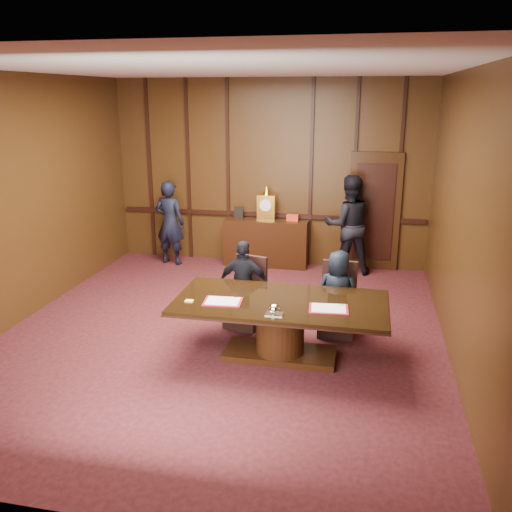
{
  "coord_description": "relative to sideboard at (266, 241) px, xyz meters",
  "views": [
    {
      "loc": [
        1.88,
        -6.65,
        3.19
      ],
      "look_at": [
        0.41,
        0.36,
        1.05
      ],
      "focal_mm": 38.0,
      "sensor_mm": 36.0,
      "label": 1
    }
  ],
  "objects": [
    {
      "name": "folder_left",
      "position": [
        0.21,
        -3.96,
        0.28
      ],
      "size": [
        0.49,
        0.37,
        0.02
      ],
      "rotation": [
        0.0,
        0.0,
        0.08
      ],
      "color": "maroon",
      "rests_on": "conference_table"
    },
    {
      "name": "notepad",
      "position": [
        -0.19,
        -4.02,
        0.28
      ],
      "size": [
        0.1,
        0.07,
        0.01
      ],
      "primitive_type": "cube",
      "rotation": [
        0.0,
        0.0,
        0.01
      ],
      "color": "#E4E570",
      "rests_on": "conference_table"
    },
    {
      "name": "room",
      "position": [
        0.07,
        -3.12,
        1.24
      ],
      "size": [
        7.0,
        7.04,
        3.5
      ],
      "color": "black",
      "rests_on": "ground"
    },
    {
      "name": "signatory_right",
      "position": [
        1.55,
        -2.96,
        0.12
      ],
      "size": [
        0.65,
        0.48,
        1.2
      ],
      "primitive_type": "imported",
      "rotation": [
        0.0,
        0.0,
        2.96
      ],
      "color": "black",
      "rests_on": "ground"
    },
    {
      "name": "witness_right",
      "position": [
        1.55,
        -0.16,
        0.43
      ],
      "size": [
        1.03,
        0.88,
        1.82
      ],
      "primitive_type": "imported",
      "rotation": [
        0.0,
        0.0,
        3.39
      ],
      "color": "black",
      "rests_on": "ground"
    },
    {
      "name": "conference_table",
      "position": [
        0.9,
        -3.76,
        0.02
      ],
      "size": [
        2.62,
        1.32,
        0.76
      ],
      "color": "black",
      "rests_on": "ground"
    },
    {
      "name": "witness_left",
      "position": [
        -1.85,
        -0.27,
        0.33
      ],
      "size": [
        0.65,
        0.47,
        1.63
      ],
      "primitive_type": "imported",
      "rotation": [
        0.0,
        0.0,
        2.99
      ],
      "color": "black",
      "rests_on": "ground"
    },
    {
      "name": "chair_right",
      "position": [
        1.55,
        -2.88,
        -0.19
      ],
      "size": [
        0.49,
        0.49,
        0.99
      ],
      "rotation": [
        0.0,
        0.0,
        -0.03
      ],
      "color": "black",
      "rests_on": "ground"
    },
    {
      "name": "chair_left",
      "position": [
        0.26,
        -2.88,
        -0.19
      ],
      "size": [
        0.58,
        0.58,
        0.99
      ],
      "rotation": [
        0.0,
        0.0,
        -0.24
      ],
      "color": "black",
      "rests_on": "ground"
    },
    {
      "name": "inkstand",
      "position": [
        0.9,
        -4.21,
        0.33
      ],
      "size": [
        0.2,
        0.14,
        0.12
      ],
      "color": "white",
      "rests_on": "conference_table"
    },
    {
      "name": "signatory_left",
      "position": [
        0.25,
        -2.96,
        0.15
      ],
      "size": [
        0.75,
        0.33,
        1.27
      ],
      "primitive_type": "imported",
      "rotation": [
        0.0,
        0.0,
        3.12
      ],
      "color": "black",
      "rests_on": "ground"
    },
    {
      "name": "sideboard",
      "position": [
        0.0,
        0.0,
        0.0
      ],
      "size": [
        1.6,
        0.45,
        1.54
      ],
      "color": "black",
      "rests_on": "ground"
    },
    {
      "name": "folder_right",
      "position": [
        1.5,
        -3.93,
        0.28
      ],
      "size": [
        0.49,
        0.37,
        0.02
      ],
      "rotation": [
        0.0,
        0.0,
        0.09
      ],
      "color": "maroon",
      "rests_on": "conference_table"
    }
  ]
}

